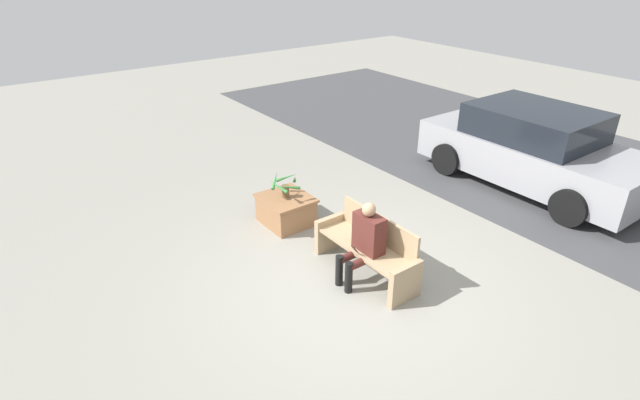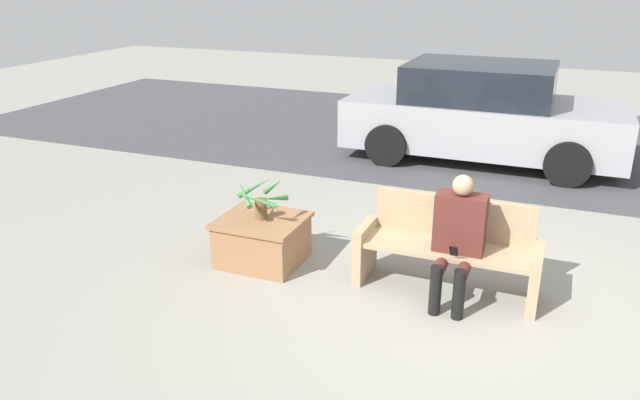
% 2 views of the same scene
% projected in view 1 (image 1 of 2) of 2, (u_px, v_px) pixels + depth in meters
% --- Properties ---
extents(ground_plane, '(30.00, 30.00, 0.00)m').
position_uv_depth(ground_plane, '(358.00, 285.00, 6.70)').
color(ground_plane, gray).
extents(road_surface, '(20.00, 6.00, 0.01)m').
position_uv_depth(road_surface, '(586.00, 177.00, 9.81)').
color(road_surface, '#424244').
rests_on(road_surface, ground_plane).
extents(bench, '(1.65, 0.52, 0.83)m').
position_uv_depth(bench, '(368.00, 247.00, 6.80)').
color(bench, tan).
rests_on(bench, ground_plane).
extents(person_seated, '(0.44, 0.57, 1.15)m').
position_uv_depth(person_seated, '(364.00, 240.00, 6.53)').
color(person_seated, '#51231E').
rests_on(person_seated, ground_plane).
extents(planter_box, '(0.83, 0.75, 0.47)m').
position_uv_depth(planter_box, '(286.00, 209.00, 8.09)').
color(planter_box, '#936642').
rests_on(planter_box, ground_plane).
extents(potted_plant, '(0.51, 0.53, 0.44)m').
position_uv_depth(potted_plant, '(285.00, 185.00, 7.88)').
color(potted_plant, brown).
rests_on(potted_plant, planter_box).
extents(parked_car, '(4.10, 1.98, 1.46)m').
position_uv_depth(parked_car, '(534.00, 149.00, 9.23)').
color(parked_car, '#99999E').
rests_on(parked_car, ground_plane).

